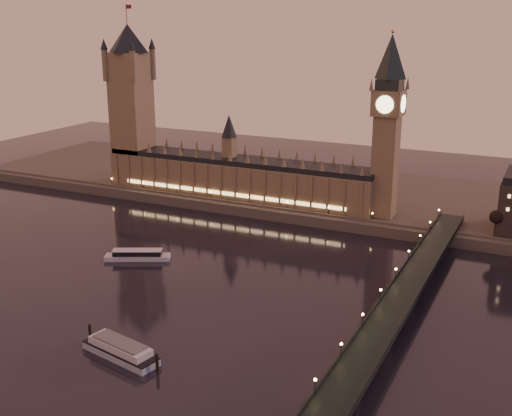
{
  "coord_description": "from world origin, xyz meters",
  "views": [
    {
      "loc": [
        143.15,
        -229.66,
        116.94
      ],
      "look_at": [
        14.53,
        35.0,
        28.54
      ],
      "focal_mm": 45.0,
      "sensor_mm": 36.0,
      "label": 1
    }
  ],
  "objects": [
    {
      "name": "ground",
      "position": [
        0.0,
        0.0,
        0.0
      ],
      "size": [
        700.0,
        700.0,
        0.0
      ],
      "primitive_type": "plane",
      "color": "black",
      "rests_on": "ground"
    },
    {
      "name": "far_embankment",
      "position": [
        30.0,
        165.0,
        3.0
      ],
      "size": [
        560.0,
        130.0,
        6.0
      ],
      "primitive_type": "cube",
      "color": "#423D35",
      "rests_on": "ground"
    },
    {
      "name": "palace_of_westminster",
      "position": [
        -40.12,
        120.99,
        21.71
      ],
      "size": [
        180.0,
        26.62,
        52.0
      ],
      "color": "brown",
      "rests_on": "ground"
    },
    {
      "name": "victoria_tower",
      "position": [
        -120.0,
        121.0,
        65.79
      ],
      "size": [
        31.68,
        31.68,
        118.0
      ],
      "color": "brown",
      "rests_on": "ground"
    },
    {
      "name": "big_ben",
      "position": [
        53.99,
        120.99,
        63.95
      ],
      "size": [
        17.68,
        17.68,
        104.0
      ],
      "color": "brown",
      "rests_on": "ground"
    },
    {
      "name": "westminster_bridge",
      "position": [
        91.61,
        0.0,
        5.52
      ],
      "size": [
        13.2,
        260.0,
        15.3
      ],
      "color": "black",
      "rests_on": "ground"
    },
    {
      "name": "bare_tree_0",
      "position": [
        117.48,
        109.0,
        15.92
      ],
      "size": [
        6.53,
        6.53,
        13.27
      ],
      "color": "black",
      "rests_on": "ground"
    },
    {
      "name": "cruise_boat_a",
      "position": [
        -41.2,
        14.03,
        2.27
      ],
      "size": [
        32.02,
        20.47,
        5.16
      ],
      "rotation": [
        0.0,
        0.0,
        0.46
      ],
      "color": "silver",
      "rests_on": "ground"
    },
    {
      "name": "moored_barge",
      "position": [
        10.43,
        -67.19,
        2.84
      ],
      "size": [
        36.0,
        15.05,
        6.73
      ],
      "rotation": [
        0.0,
        0.0,
        -0.2
      ],
      "color": "#92A1BA",
      "rests_on": "ground"
    }
  ]
}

